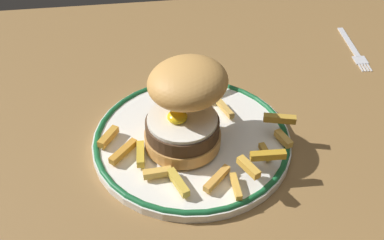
{
  "coord_description": "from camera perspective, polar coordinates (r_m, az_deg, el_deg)",
  "views": [
    {
      "loc": [
        -2.29,
        -47.45,
        45.41
      ],
      "look_at": [
        4.15,
        -0.26,
        4.6
      ],
      "focal_mm": 44.41,
      "sensor_mm": 36.0,
      "label": 1
    }
  ],
  "objects": [
    {
      "name": "fork",
      "position": [
        0.9,
        18.86,
        8.05
      ],
      "size": [
        2.32,
        14.45,
        0.36
      ],
      "color": "silver",
      "rests_on": "ground_plane"
    },
    {
      "name": "dinner_plate",
      "position": [
        0.65,
        0.0,
        -2.51
      ],
      "size": [
        27.21,
        27.21,
        1.6
      ],
      "color": "white",
      "rests_on": "ground_plane"
    },
    {
      "name": "burger",
      "position": [
        0.61,
        -0.81,
        1.97
      ],
      "size": [
        12.36,
        13.26,
        11.41
      ],
      "color": "#D6964D",
      "rests_on": "dinner_plate"
    },
    {
      "name": "ground_plane",
      "position": [
        0.67,
        -3.55,
        -4.45
      ],
      "size": [
        128.43,
        87.62,
        4.0
      ],
      "primitive_type": "cube",
      "color": "olive"
    },
    {
      "name": "fries_pile",
      "position": [
        0.63,
        1.22,
        -2.43
      ],
      "size": [
        26.81,
        23.13,
        2.9
      ],
      "color": "gold",
      "rests_on": "dinner_plate"
    }
  ]
}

